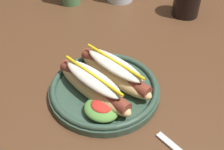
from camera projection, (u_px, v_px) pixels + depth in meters
name	position (u px, v px, depth m)	size (l,w,h in m)	color
dining_table	(152.00, 77.00, 0.76)	(1.34, 1.00, 0.74)	#51331E
hot_dog_plate	(104.00, 85.00, 0.57)	(0.23, 0.23, 0.08)	#334C3D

